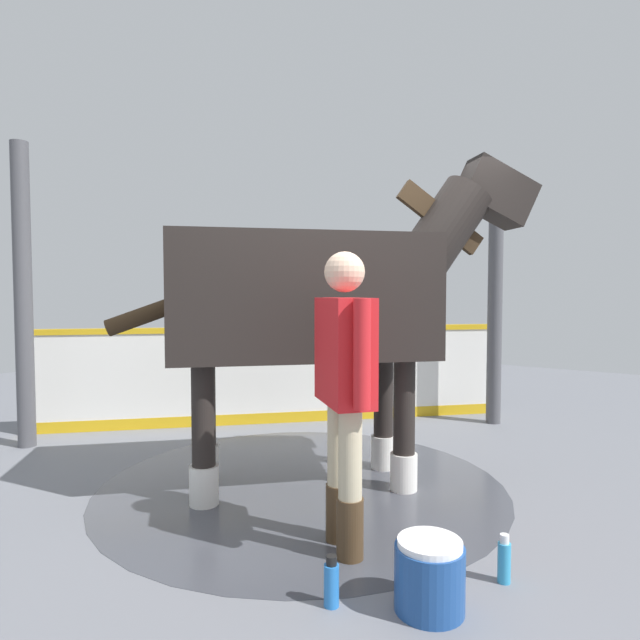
# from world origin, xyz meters

# --- Properties ---
(ground_plane) EXTENTS (16.00, 16.00, 0.02)m
(ground_plane) POSITION_xyz_m (0.00, 0.00, -0.01)
(ground_plane) COLOR slate
(wet_patch) EXTENTS (3.04, 3.04, 0.00)m
(wet_patch) POSITION_xyz_m (-0.20, -0.15, 0.00)
(wet_patch) COLOR #42444C
(wet_patch) RESTS_ON ground
(barrier_wall) EXTENTS (3.83, 3.76, 1.09)m
(barrier_wall) POSITION_xyz_m (-1.58, -1.56, 0.50)
(barrier_wall) COLOR white
(barrier_wall) RESTS_ON ground
(roof_post_near) EXTENTS (0.16, 0.16, 2.87)m
(roof_post_near) POSITION_xyz_m (-2.97, 0.47, 1.43)
(roof_post_near) COLOR #4C4C51
(roof_post_near) RESTS_ON ground
(roof_post_far) EXTENTS (0.16, 0.16, 2.87)m
(roof_post_far) POSITION_xyz_m (0.48, -2.92, 1.43)
(roof_post_far) COLOR #4C4C51
(roof_post_far) RESTS_ON ground
(horse) EXTENTS (2.49, 2.44, 2.54)m
(horse) POSITION_xyz_m (-0.28, -0.07, 1.41)
(horse) COLOR black
(horse) RESTS_ON ground
(handler) EXTENTS (0.48, 0.54, 1.69)m
(handler) POSITION_xyz_m (0.48, 0.65, 0.98)
(handler) COLOR #47331E
(handler) RESTS_ON ground
(wash_bucket) EXTENTS (0.32, 0.32, 0.33)m
(wash_bucket) POSITION_xyz_m (0.75, 1.28, 0.16)
(wash_bucket) COLOR #1E478C
(wash_bucket) RESTS_ON ground
(bottle_shampoo) EXTENTS (0.06, 0.06, 0.25)m
(bottle_shampoo) POSITION_xyz_m (0.31, 1.49, 0.11)
(bottle_shampoo) COLOR #3399CC
(bottle_shampoo) RESTS_ON ground
(bottle_spray) EXTENTS (0.07, 0.07, 0.24)m
(bottle_spray) POSITION_xyz_m (0.98, 0.89, 0.11)
(bottle_spray) COLOR blue
(bottle_spray) RESTS_ON ground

